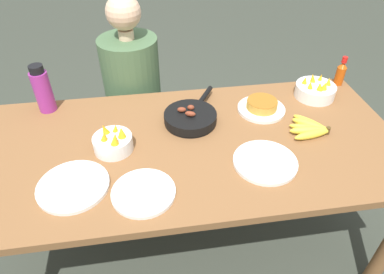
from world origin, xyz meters
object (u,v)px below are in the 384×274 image
Objects in this scene: empty_plate_far_right at (73,186)px; skillet at (191,117)px; empty_plate_near_front at (265,162)px; person_figure at (136,112)px; banana_bunch at (311,129)px; water_bottle at (43,90)px; fruit_bowl_citrus at (113,142)px; empty_plate_far_left at (144,193)px; hot_sauce_bottle at (341,72)px; fruit_bowl_mango at (315,90)px; frittata_plate_center at (262,107)px.

skillet is at bearing 34.71° from empty_plate_far_right.
person_figure is (-0.53, 0.81, -0.26)m from empty_plate_near_front.
banana_bunch is 0.83× the size of water_bottle.
empty_plate_near_front is (0.26, -0.32, -0.02)m from skillet.
empty_plate_near_front is 1.58× the size of fruit_bowl_citrus.
banana_bunch is 0.80m from empty_plate_far_left.
water_bottle is at bearing 163.17° from banana_bunch.
water_bottle reaches higher than hot_sauce_bottle.
hot_sauce_bottle is at bearing 29.05° from fruit_bowl_mango.
fruit_bowl_citrus reaches higher than fruit_bowl_mango.
water_bottle is at bearing 132.92° from fruit_bowl_citrus.
hot_sauce_bottle is at bearing 23.00° from empty_plate_far_right.
empty_plate_far_right is at bearing -71.76° from water_bottle.
skillet is at bearing -17.12° from water_bottle.
fruit_bowl_mango is at bearing -48.38° from skillet.
fruit_bowl_citrus is at bearing 143.29° from skillet.
skillet is 1.39× the size of empty_plate_near_front.
frittata_plate_center is (0.36, 0.04, -0.00)m from skillet.
skillet is 1.35× the size of empty_plate_far_right.
banana_bunch is 0.55m from skillet.
fruit_bowl_citrus is at bearing -47.08° from water_bottle.
empty_plate_far_left is at bearing -169.52° from empty_plate_near_front.
skillet is at bearing 128.33° from empty_plate_near_front.
frittata_plate_center is 0.97× the size of water_bottle.
empty_plate_far_left is at bearing -15.51° from empty_plate_far_right.
skillet is at bearing 163.54° from banana_bunch.
water_bottle reaches higher than banana_bunch.
empty_plate_near_front is 1.08m from water_bottle.
skillet is at bearing 22.36° from fruit_bowl_citrus.
fruit_bowl_mango is 1.26× the size of hot_sauce_bottle.
empty_plate_far_left is 0.77m from water_bottle.
empty_plate_far_right is 1.68× the size of hot_sauce_bottle.
fruit_bowl_mango is (1.16, 0.47, 0.03)m from empty_plate_far_right.
person_figure reaches higher than fruit_bowl_mango.
empty_plate_far_right is 1.33× the size of fruit_bowl_mango.
empty_plate_far_left is 0.30m from fruit_bowl_citrus.
fruit_bowl_mango is at bearing 47.67° from empty_plate_near_front.
empty_plate_far_right is (-1.02, -0.19, -0.01)m from banana_bunch.
fruit_bowl_citrus is (0.15, 0.20, 0.03)m from empty_plate_far_right.
frittata_plate_center is 0.97× the size of empty_plate_far_left.
fruit_bowl_citrus is (-0.87, 0.01, 0.02)m from banana_bunch.
banana_bunch is 0.83× the size of empty_plate_far_left.
water_bottle is (-1.03, 0.17, 0.09)m from frittata_plate_center.
empty_plate_near_front is 0.50m from empty_plate_far_left.
empty_plate_far_left is (-0.59, -0.46, -0.02)m from frittata_plate_center.
empty_plate_far_right is 0.90m from person_figure.
banana_bunch is 0.26m from frittata_plate_center.
empty_plate_near_front is at bearing 1.47° from empty_plate_far_right.
fruit_bowl_citrus is at bearing 53.80° from empty_plate_far_right.
banana_bunch is 0.16× the size of person_figure.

